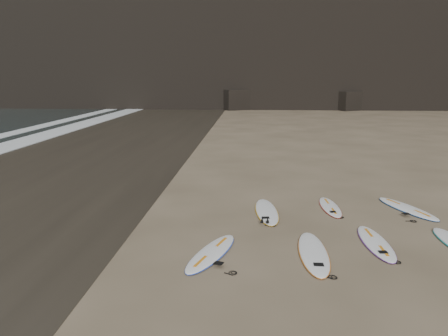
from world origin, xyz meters
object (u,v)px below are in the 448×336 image
Objects in this scene: surfboard_0 at (211,252)px; surfboard_2 at (376,242)px; surfboard_6 at (330,207)px; surfboard_7 at (407,208)px; surfboard_1 at (313,252)px; surfboard_5 at (267,211)px.

surfboard_0 is 1.02× the size of surfboard_2.
surfboard_0 is 4.27m from surfboard_2.
surfboard_7 reaches higher than surfboard_6.
surfboard_7 is at bearing 51.92° from surfboard_0.
surfboard_1 is at bearing -154.05° from surfboard_7.
surfboard_0 is at bearing -117.56° from surfboard_5.
surfboard_1 is 1.03× the size of surfboard_7.
surfboard_0 is 2.48m from surfboard_1.
surfboard_7 is at bearing 57.30° from surfboard_2.
surfboard_2 is at bearing 30.74° from surfboard_0.
surfboard_7 is (4.55, 0.59, -0.00)m from surfboard_5.
surfboard_2 is (1.69, 0.77, -0.00)m from surfboard_1.
surfboard_0 is at bearing -167.88° from surfboard_7.
surfboard_7 reaches higher than surfboard_0.
surfboard_2 is at bearing -80.89° from surfboard_6.
surfboard_1 is 3.39m from surfboard_5.
surfboard_1 is 1.86m from surfboard_2.
surfboard_5 is at bearing -165.73° from surfboard_6.
surfboard_1 reaches higher than surfboard_2.
surfboard_7 is (1.83, 3.06, 0.00)m from surfboard_2.
surfboard_2 is 3.57m from surfboard_7.
surfboard_2 is at bearing 24.99° from surfboard_1.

